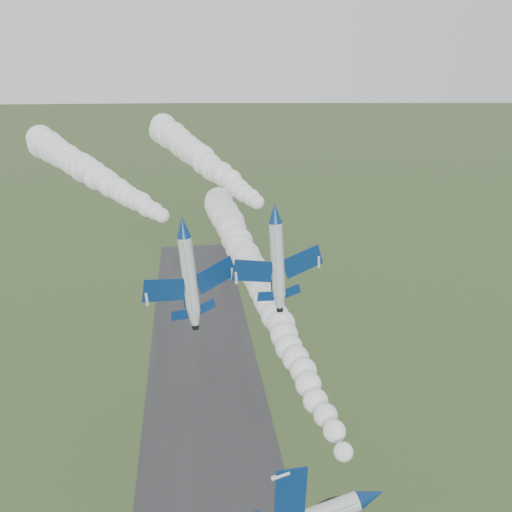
{
  "coord_description": "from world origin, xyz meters",
  "views": [
    {
      "loc": [
        -2.24,
        -40.91,
        63.02
      ],
      "look_at": [
        5.33,
        19.99,
        42.43
      ],
      "focal_mm": 40.0,
      "sensor_mm": 36.0,
      "label": 1
    }
  ],
  "objects": [
    {
      "name": "jet_pair_left",
      "position": [
        -2.73,
        20.93,
        45.87
      ],
      "size": [
        11.66,
        13.35,
        3.52
      ],
      "rotation": [
        0.0,
        -0.09,
        0.42
      ],
      "color": "silver"
    },
    {
      "name": "jet_lead",
      "position": [
        11.78,
        -4.66,
        29.68
      ],
      "size": [
        3.73,
        13.48,
        10.89
      ],
      "rotation": [
        0.0,
        1.36,
        0.12
      ],
      "color": "silver"
    },
    {
      "name": "smoke_trail_jet_lead",
      "position": [
        7.54,
        37.37,
        33.18
      ],
      "size": [
        14.95,
        78.49,
        5.83
      ],
      "primitive_type": null,
      "rotation": [
        0.0,
        0.0,
        0.12
      ],
      "color": "white"
    },
    {
      "name": "jet_pair_right",
      "position": [
        7.58,
        20.41,
        47.28
      ],
      "size": [
        11.27,
        13.22,
        3.32
      ],
      "rotation": [
        0.0,
        -0.06,
        0.23
      ],
      "color": "silver"
    },
    {
      "name": "smoke_trail_jet_pair_right",
      "position": [
        -0.32,
        54.09,
        48.88
      ],
      "size": [
        19.62,
        62.53,
        5.56
      ],
      "primitive_type": null,
      "rotation": [
        0.0,
        0.0,
        0.23
      ],
      "color": "white"
    },
    {
      "name": "smoke_trail_jet_pair_left",
      "position": [
        -17.88,
        51.66,
        47.34
      ],
      "size": [
        30.35,
        58.35,
        5.53
      ],
      "primitive_type": null,
      "rotation": [
        0.0,
        0.0,
        0.42
      ],
      "color": "white"
    },
    {
      "name": "runway",
      "position": [
        0.0,
        30.0,
        0.02
      ],
      "size": [
        24.0,
        260.0,
        0.04
      ],
      "primitive_type": "cube",
      "color": "#2D2D2F",
      "rests_on": "ground"
    }
  ]
}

